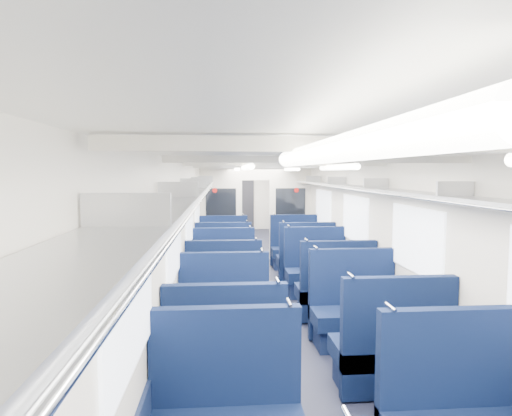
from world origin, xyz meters
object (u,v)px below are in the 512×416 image
object	(u,v)px
seat_8	(225,366)
seat_17	(305,262)
seat_12	(224,293)
seat_11	(354,315)
seat_14	(224,276)
seat_16	(223,262)
end_door	(244,204)
seat_9	(391,354)
seat_15	(316,274)
seat_18	(223,253)
bulkhead	(256,211)
seat_19	(295,251)
seat_13	(335,294)
seat_10	(224,322)

from	to	relation	value
seat_8	seat_17	world-z (taller)	same
seat_12	seat_11	bearing A→B (deg)	-34.24
seat_14	seat_16	distance (m)	1.16
end_door	seat_9	xyz separation A→B (m)	(0.83, -12.56, -0.62)
seat_8	seat_16	distance (m)	4.76
seat_15	seat_18	size ratio (longest dim) A/B	1.00
seat_11	seat_18	size ratio (longest dim) A/B	1.00
bulkhead	seat_15	size ratio (longest dim) A/B	2.25
seat_11	seat_17	bearing A→B (deg)	90.00
bulkhead	seat_11	bearing A→B (deg)	-81.53
seat_9	seat_19	world-z (taller)	same
seat_14	seat_15	bearing A→B (deg)	0.73
seat_13	seat_17	xyz separation A→B (m)	(0.00, 2.31, 0.00)
end_door	bulkhead	distance (m)	5.78
seat_9	seat_16	world-z (taller)	same
seat_13	seat_16	bearing A→B (deg)	124.08
seat_11	seat_12	bearing A→B (deg)	145.76
bulkhead	seat_8	world-z (taller)	bulkhead
seat_8	end_door	bearing A→B (deg)	86.26
seat_18	seat_12	bearing A→B (deg)	-90.00
seat_10	seat_17	xyz separation A→B (m)	(1.66, 3.39, 0.00)
seat_16	bulkhead	bearing A→B (deg)	69.01
seat_11	seat_19	xyz separation A→B (m)	(0.00, 4.53, 0.00)
seat_18	seat_9	bearing A→B (deg)	-73.63
seat_13	seat_19	world-z (taller)	same
seat_11	seat_16	xyz separation A→B (m)	(-1.66, 3.41, 0.00)
bulkhead	seat_18	world-z (taller)	bulkhead
seat_8	seat_16	size ratio (longest dim) A/B	1.00
seat_8	seat_12	bearing A→B (deg)	90.00
seat_14	seat_19	world-z (taller)	same
end_door	seat_17	size ratio (longest dim) A/B	1.61
bulkhead	seat_19	world-z (taller)	bulkhead
seat_8	seat_10	distance (m)	1.22
seat_11	seat_13	xyz separation A→B (m)	(0.00, 0.96, 0.00)
seat_13	seat_19	bearing A→B (deg)	90.00
seat_15	seat_18	world-z (taller)	same
seat_13	seat_16	distance (m)	2.96
seat_11	seat_16	size ratio (longest dim) A/B	1.00
seat_14	seat_16	size ratio (longest dim) A/B	1.00
bulkhead	seat_17	bearing A→B (deg)	-70.24
seat_8	seat_10	size ratio (longest dim) A/B	1.00
bulkhead	seat_8	bearing A→B (deg)	-96.83
seat_13	seat_16	xyz separation A→B (m)	(-1.66, 2.45, 0.00)
seat_9	seat_11	xyz separation A→B (m)	(0.00, 1.22, 0.00)
seat_12	seat_17	bearing A→B (deg)	52.09
seat_8	seat_16	xyz separation A→B (m)	(0.00, 4.76, 0.00)
seat_16	seat_8	bearing A→B (deg)	-90.00
seat_9	seat_18	bearing A→B (deg)	106.37
end_door	seat_15	xyz separation A→B (m)	(0.83, -9.08, -0.62)
seat_16	seat_19	bearing A→B (deg)	34.04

